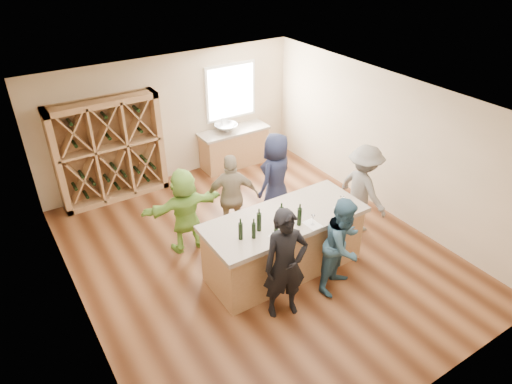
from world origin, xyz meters
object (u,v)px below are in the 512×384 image
person_far_right (276,176)px  wine_bottle_f (299,217)px  person_far_left (185,210)px  tasting_counter_base (284,245)px  wine_rack (110,151)px  wine_bottle_a (241,231)px  person_far_mid (232,197)px  wine_bottle_b (254,231)px  person_near_left (285,265)px  wine_bottle_c (259,222)px  sink (226,128)px  wine_bottle_d (276,224)px  wine_bottle_e (281,217)px  person_near_right (343,245)px  person_server (363,189)px

person_far_right → wine_bottle_f: person_far_right is taller
person_far_left → tasting_counter_base: bearing=132.2°
wine_rack → person_far_left: 2.51m
wine_rack → wine_bottle_a: bearing=-79.5°
person_far_mid → wine_bottle_f: 1.70m
wine_bottle_b → person_near_left: (0.16, -0.60, -0.30)m
wine_bottle_c → wine_bottle_b: bearing=-144.9°
wine_bottle_c → person_far_mid: (0.34, 1.42, -0.40)m
wine_bottle_b → wine_bottle_a: bearing=154.5°
tasting_counter_base → wine_bottle_a: size_ratio=9.20×
sink → wine_bottle_d: (-1.41, -4.06, 0.21)m
tasting_counter_base → wine_bottle_f: wine_bottle_f is taller
wine_bottle_f → tasting_counter_base: bearing=99.5°
sink → wine_bottle_f: (-1.01, -4.10, 0.22)m
person_near_left → wine_bottle_a: bearing=131.8°
wine_bottle_e → person_near_right: bearing=-43.0°
sink → person_far_left: bearing=-132.6°
sink → person_far_mid: (-1.27, -2.47, -0.18)m
wine_bottle_d → person_server: 2.35m
person_far_right → person_near_left: bearing=35.7°
tasting_counter_base → wine_bottle_d: (-0.36, -0.26, 0.72)m
wine_rack → person_far_right: (2.48, -2.41, -0.22)m
wine_bottle_e → person_server: bearing=9.4°
wine_bottle_b → person_far_right: 2.32m
wine_bottle_a → wine_bottle_d: 0.57m
person_far_left → wine_bottle_e: bearing=124.2°
wine_bottle_d → wine_bottle_b: bearing=172.2°
person_server → person_far_left: bearing=68.8°
wine_rack → wine_bottle_e: wine_rack is taller
tasting_counter_base → person_near_right: (0.52, -0.83, 0.33)m
person_far_right → wine_bottle_c: bearing=25.5°
wine_bottle_f → sink: bearing=76.2°
person_server → person_far_left: 3.29m
sink → wine_bottle_b: (-1.79, -4.01, 0.20)m
person_near_left → person_far_left: bearing=119.2°
sink → tasting_counter_base: sink is taller
person_far_right → wine_bottle_f: size_ratio=5.88×
person_far_left → wine_bottle_f: person_far_left is taller
sink → wine_bottle_e: (-1.25, -3.96, 0.23)m
wine_bottle_e → person_far_mid: (-0.02, 1.49, -0.41)m
person_near_right → wine_bottle_f: bearing=111.6°
wine_rack → wine_bottle_a: (0.74, -3.99, 0.12)m
person_near_right → person_server: bearing=16.1°
wine_bottle_e → person_far_left: size_ratio=0.20×
sink → person_far_mid: size_ratio=0.33×
person_near_left → person_far_left: (-0.54, 2.24, -0.11)m
person_far_mid → person_server: bearing=175.9°
wine_rack → wine_bottle_a: wine_rack is taller
wine_rack → tasting_counter_base: 4.25m
wine_bottle_a → wine_bottle_d: (0.55, -0.14, -0.00)m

